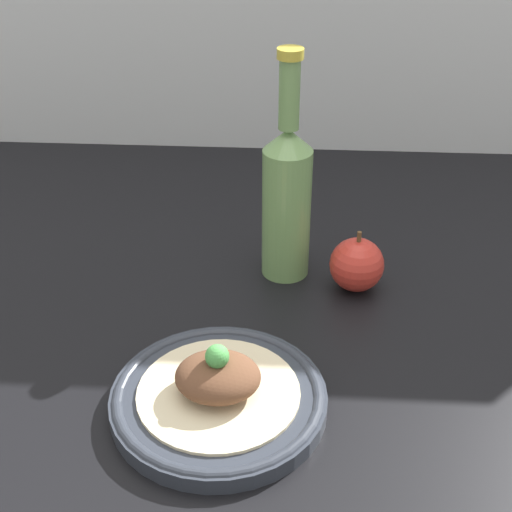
# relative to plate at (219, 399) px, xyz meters

# --- Properties ---
(ground_plane) EXTENTS (1.80, 1.10, 0.04)m
(ground_plane) POSITION_rel_plate_xyz_m (0.06, 0.16, -0.03)
(ground_plane) COLOR black
(plate) EXTENTS (0.23, 0.23, 0.02)m
(plate) POSITION_rel_plate_xyz_m (0.00, 0.00, 0.00)
(plate) COLOR #2D333D
(plate) RESTS_ON ground_plane
(plated_food) EXTENTS (0.17, 0.17, 0.06)m
(plated_food) POSITION_rel_plate_xyz_m (0.00, -0.00, 0.03)
(plated_food) COLOR beige
(plated_food) RESTS_ON plate
(cider_bottle) EXTENTS (0.06, 0.06, 0.31)m
(cider_bottle) POSITION_rel_plate_xyz_m (0.06, 0.27, 0.10)
(cider_bottle) COLOR #729E5B
(cider_bottle) RESTS_ON ground_plane
(apple) EXTENTS (0.07, 0.07, 0.08)m
(apple) POSITION_rel_plate_xyz_m (0.16, 0.23, 0.02)
(apple) COLOR red
(apple) RESTS_ON ground_plane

